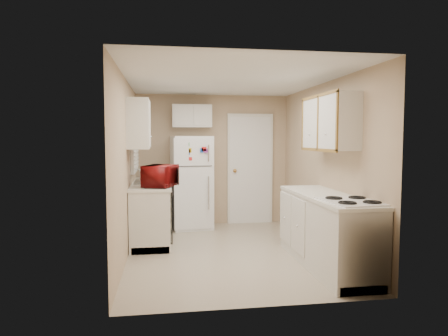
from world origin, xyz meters
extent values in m
plane|color=beige|center=(0.00, 0.00, 0.00)|extent=(3.80, 3.80, 0.00)
plane|color=white|center=(0.00, 0.00, 2.40)|extent=(3.80, 3.80, 0.00)
plane|color=tan|center=(-1.40, 0.00, 1.20)|extent=(3.80, 3.80, 0.00)
plane|color=tan|center=(1.40, 0.00, 1.20)|extent=(3.80, 3.80, 0.00)
plane|color=tan|center=(0.00, 1.90, 1.20)|extent=(2.80, 2.80, 0.00)
plane|color=tan|center=(0.00, -1.90, 1.20)|extent=(2.80, 2.80, 0.00)
cube|color=silver|center=(-1.10, 0.90, 0.45)|extent=(0.60, 1.80, 0.90)
cube|color=black|center=(-0.81, 0.30, 0.49)|extent=(0.03, 0.58, 0.72)
cube|color=gray|center=(-1.10, 1.05, 0.86)|extent=(0.54, 0.74, 0.16)
imported|color=maroon|center=(-0.95, 0.35, 1.05)|extent=(0.63, 0.48, 0.37)
imported|color=white|center=(-1.15, 1.51, 1.00)|extent=(0.10, 0.10, 0.20)
cube|color=silver|center=(-1.36, 1.05, 1.60)|extent=(0.10, 0.98, 1.08)
cube|color=silver|center=(-1.25, 0.22, 1.80)|extent=(0.30, 0.45, 0.70)
cube|color=white|center=(-0.42, 1.60, 0.82)|extent=(0.75, 0.73, 1.64)
cube|color=silver|center=(-0.40, 1.75, 2.00)|extent=(0.70, 0.30, 0.40)
cube|color=white|center=(0.70, 1.86, 1.02)|extent=(0.86, 0.06, 2.08)
cube|color=silver|center=(1.10, -0.80, 0.45)|extent=(0.60, 2.00, 0.90)
cube|color=white|center=(1.15, -1.39, 0.43)|extent=(0.63, 0.75, 0.86)
cube|color=silver|center=(1.25, -0.50, 1.80)|extent=(0.30, 1.20, 0.70)
camera|label=1|loc=(-0.89, -5.48, 1.59)|focal=32.00mm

